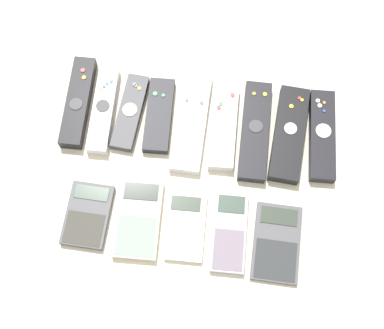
# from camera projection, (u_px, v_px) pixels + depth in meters

# --- Properties ---
(ground_plane) EXTENTS (3.00, 3.00, 0.00)m
(ground_plane) POSITION_uv_depth(u_px,v_px,m) (190.00, 182.00, 1.03)
(ground_plane) COLOR beige
(remote_0) EXTENTS (0.05, 0.20, 0.03)m
(remote_0) POSITION_uv_depth(u_px,v_px,m) (78.00, 102.00, 1.08)
(remote_0) COLOR black
(remote_0) RESTS_ON ground_plane
(remote_1) EXTENTS (0.05, 0.19, 0.02)m
(remote_1) POSITION_uv_depth(u_px,v_px,m) (103.00, 110.00, 1.07)
(remote_1) COLOR silver
(remote_1) RESTS_ON ground_plane
(remote_2) EXTENTS (0.05, 0.16, 0.02)m
(remote_2) POSITION_uv_depth(u_px,v_px,m) (130.00, 112.00, 1.07)
(remote_2) COLOR #333338
(remote_2) RESTS_ON ground_plane
(remote_3) EXTENTS (0.06, 0.16, 0.02)m
(remote_3) POSITION_uv_depth(u_px,v_px,m) (159.00, 115.00, 1.07)
(remote_3) COLOR black
(remote_3) RESTS_ON ground_plane
(remote_4) EXTENTS (0.06, 0.21, 0.02)m
(remote_4) POSITION_uv_depth(u_px,v_px,m) (191.00, 122.00, 1.06)
(remote_4) COLOR silver
(remote_4) RESTS_ON ground_plane
(remote_5) EXTENTS (0.06, 0.18, 0.02)m
(remote_5) POSITION_uv_depth(u_px,v_px,m) (224.00, 127.00, 1.06)
(remote_5) COLOR silver
(remote_5) RESTS_ON ground_plane
(remote_6) EXTENTS (0.06, 0.21, 0.02)m
(remote_6) POSITION_uv_depth(u_px,v_px,m) (255.00, 131.00, 1.05)
(remote_6) COLOR black
(remote_6) RESTS_ON ground_plane
(remote_7) EXTENTS (0.07, 0.20, 0.03)m
(remote_7) POSITION_uv_depth(u_px,v_px,m) (289.00, 134.00, 1.05)
(remote_7) COLOR black
(remote_7) RESTS_ON ground_plane
(remote_8) EXTENTS (0.06, 0.19, 0.03)m
(remote_8) POSITION_uv_depth(u_px,v_px,m) (322.00, 135.00, 1.05)
(remote_8) COLOR black
(remote_8) RESTS_ON ground_plane
(calculator_0) EXTENTS (0.08, 0.12, 0.02)m
(calculator_0) POSITION_uv_depth(u_px,v_px,m) (88.00, 215.00, 1.00)
(calculator_0) COLOR #4C4C51
(calculator_0) RESTS_ON ground_plane
(calculator_1) EXTENTS (0.09, 0.16, 0.02)m
(calculator_1) POSITION_uv_depth(u_px,v_px,m) (138.00, 219.00, 1.00)
(calculator_1) COLOR beige
(calculator_1) RESTS_ON ground_plane
(calculator_2) EXTENTS (0.08, 0.13, 0.01)m
(calculator_2) POSITION_uv_depth(u_px,v_px,m) (186.00, 227.00, 0.99)
(calculator_2) COLOR silver
(calculator_2) RESTS_ON ground_plane
(calculator_3) EXTENTS (0.07, 0.15, 0.02)m
(calculator_3) POSITION_uv_depth(u_px,v_px,m) (229.00, 232.00, 0.99)
(calculator_3) COLOR #B2B2B7
(calculator_3) RESTS_ON ground_plane
(calculator_4) EXTENTS (0.09, 0.15, 0.01)m
(calculator_4) POSITION_uv_depth(u_px,v_px,m) (277.00, 243.00, 0.98)
(calculator_4) COLOR #4C4C51
(calculator_4) RESTS_ON ground_plane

